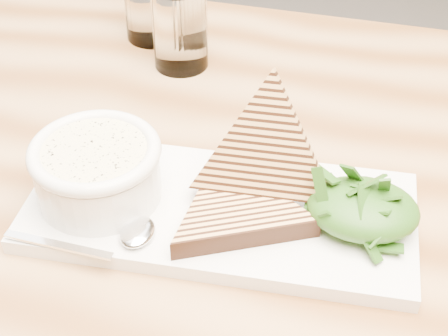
% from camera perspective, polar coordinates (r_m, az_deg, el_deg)
% --- Properties ---
extents(table_top, '(1.27, 0.88, 0.04)m').
position_cam_1_polar(table_top, '(0.79, -7.89, -0.43)').
color(table_top, '#A77949').
rests_on(table_top, ground).
extents(platter, '(0.39, 0.18, 0.02)m').
position_cam_1_polar(platter, '(0.70, -0.34, -3.67)').
color(platter, white).
rests_on(platter, table_top).
extents(soup_bowl, '(0.13, 0.13, 0.05)m').
position_cam_1_polar(soup_bowl, '(0.70, -10.43, -0.67)').
color(soup_bowl, white).
rests_on(soup_bowl, platter).
extents(soup, '(0.11, 0.11, 0.01)m').
position_cam_1_polar(soup, '(0.68, -10.72, 1.25)').
color(soup, beige).
rests_on(soup, soup_bowl).
extents(bowl_rim, '(0.13, 0.13, 0.01)m').
position_cam_1_polar(bowl_rim, '(0.68, -10.74, 1.38)').
color(bowl_rim, white).
rests_on(bowl_rim, soup_bowl).
extents(sandwich_flat, '(0.22, 0.22, 0.02)m').
position_cam_1_polar(sandwich_flat, '(0.67, 1.06, -3.58)').
color(sandwich_flat, tan).
rests_on(sandwich_flat, platter).
extents(sandwich_lean, '(0.17, 0.16, 0.19)m').
position_cam_1_polar(sandwich_lean, '(0.67, 3.48, 1.23)').
color(sandwich_lean, tan).
rests_on(sandwich_lean, sandwich_flat).
extents(salad_base, '(0.11, 0.09, 0.04)m').
position_cam_1_polar(salad_base, '(0.67, 11.47, -3.35)').
color(salad_base, black).
rests_on(salad_base, platter).
extents(arugula_pile, '(0.11, 0.10, 0.05)m').
position_cam_1_polar(arugula_pile, '(0.67, 11.54, -2.96)').
color(arugula_pile, '#366E1E').
rests_on(arugula_pile, platter).
extents(spoon_bowl, '(0.04, 0.05, 0.01)m').
position_cam_1_polar(spoon_bowl, '(0.66, -7.20, -5.31)').
color(spoon_bowl, silver).
rests_on(spoon_bowl, platter).
extents(spoon_handle, '(0.11, 0.02, 0.00)m').
position_cam_1_polar(spoon_handle, '(0.66, -13.61, -6.24)').
color(spoon_handle, silver).
rests_on(spoon_handle, platter).
extents(glass_far, '(0.07, 0.07, 0.11)m').
position_cam_1_polar(glass_far, '(0.92, -3.67, 11.57)').
color(glass_far, white).
rests_on(glass_far, table_top).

